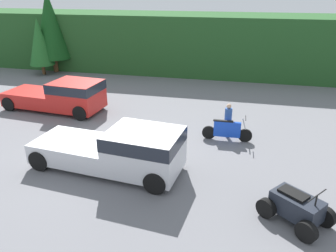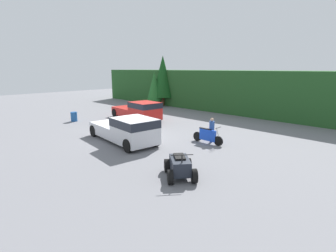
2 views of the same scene
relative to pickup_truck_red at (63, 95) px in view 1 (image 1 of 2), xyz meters
name	(u,v)px [view 1 (image 1 of 2)]	position (x,y,z in m)	size (l,w,h in m)	color
ground_plane	(106,154)	(4.42, -4.44, -0.95)	(80.00, 80.00, 0.00)	slate
hillside_backdrop	(179,42)	(4.42, 11.56, 1.35)	(44.00, 6.00, 4.60)	#235123
tree_left	(39,42)	(-5.97, 7.38, 1.65)	(1.95, 1.95, 4.43)	brown
tree_mid_left	(50,25)	(-5.46, 8.41, 2.84)	(2.84, 2.84, 6.45)	brown
pickup_truck_red	(63,95)	(0.00, 0.00, 0.00)	(5.96, 2.74, 1.80)	red
pickup_truck_second	(121,149)	(5.62, -5.60, 0.00)	(6.12, 2.83, 1.80)	silver
dirt_bike	(227,131)	(9.42, -1.90, -0.46)	(2.31, 0.60, 1.20)	black
quad_atv	(296,207)	(11.81, -7.24, -0.46)	(2.34, 2.23, 1.25)	black
rider_person	(228,119)	(9.41, -1.45, -0.06)	(0.43, 0.43, 1.65)	navy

